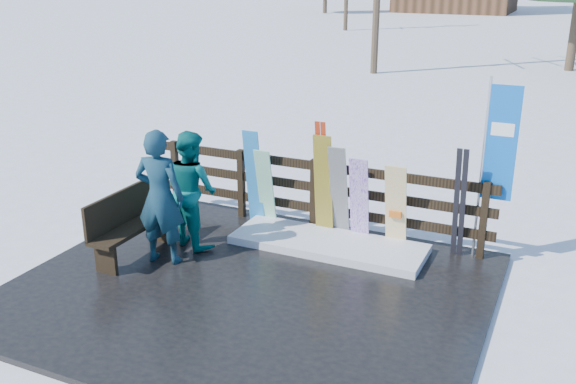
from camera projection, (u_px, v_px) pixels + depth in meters
The scene contains 16 objects.
ground at pixel (249, 293), 8.43m from camera, with size 700.00×700.00×0.00m, color white.
deck at pixel (249, 290), 8.42m from camera, with size 6.00×5.00×0.08m, color black.
fence at pixel (314, 189), 10.06m from camera, with size 5.60×0.10×1.15m.
snow_patch at pixel (328, 244), 9.56m from camera, with size 2.89×1.00×0.12m, color white.
bench at pixel (128, 222), 9.16m from camera, with size 0.41×1.50×0.97m.
snowboard_0 at pixel (254, 178), 10.21m from camera, with size 0.27×0.03×1.59m, color #287CC5.
snowboard_1 at pixel (265, 188), 10.17m from camera, with size 0.27×0.03×1.32m, color white.
snowboard_2 at pixel (323, 186), 9.73m from camera, with size 0.28×0.03×1.64m, color yellow.
snowboard_3 at pixel (359, 201), 9.55m from camera, with size 0.28×0.03×1.37m, color white.
snowboard_4 at pixel (339, 193), 9.65m from camera, with size 0.27×0.03×1.53m, color black.
snowboard_5 at pixel (396, 207), 9.33m from camera, with size 0.31×0.03×1.35m, color white.
ski_pair_a at pixel (322, 178), 9.77m from camera, with size 0.17×0.29×1.83m.
ski_pair_b at pixel (460, 204), 8.98m from camera, with size 0.17×0.25×1.66m.
rental_flag at pixel (496, 150), 8.74m from camera, with size 0.45×0.04×2.60m.
person_front at pixel (160, 197), 8.85m from camera, with size 0.70×0.46×1.93m, color #174B55.
person_back at pixel (191, 189), 9.43m from camera, with size 0.85×0.66×1.75m, color #096565.
Camera 1 is at (3.61, -6.59, 4.08)m, focal length 40.00 mm.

